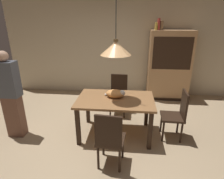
% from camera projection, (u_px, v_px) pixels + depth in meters
% --- Properties ---
extents(ground, '(10.00, 10.00, 0.00)m').
position_uv_depth(ground, '(106.00, 145.00, 3.35)').
color(ground, tan).
extents(back_wall, '(6.40, 0.10, 2.90)m').
position_uv_depth(back_wall, '(117.00, 44.00, 5.30)').
color(back_wall, beige).
rests_on(back_wall, ground).
extents(dining_table, '(1.40, 0.90, 0.75)m').
position_uv_depth(dining_table, '(115.00, 104.00, 3.46)').
color(dining_table, olive).
rests_on(dining_table, ground).
extents(chair_near_front, '(0.44, 0.44, 0.93)m').
position_uv_depth(chair_near_front, '(110.00, 138.00, 2.70)').
color(chair_near_front, black).
rests_on(chair_near_front, ground).
extents(chair_right_side, '(0.41, 0.41, 0.93)m').
position_uv_depth(chair_right_side, '(177.00, 113.00, 3.41)').
color(chair_right_side, black).
rests_on(chair_right_side, ground).
extents(chair_far_back, '(0.42, 0.42, 0.93)m').
position_uv_depth(chair_far_back, '(119.00, 93.00, 4.33)').
color(chair_far_back, black).
rests_on(chair_far_back, ground).
extents(cat_sleeping, '(0.39, 0.25, 0.16)m').
position_uv_depth(cat_sleeping, '(116.00, 94.00, 3.45)').
color(cat_sleeping, '#E59951').
rests_on(cat_sleeping, dining_table).
extents(pendant_lamp, '(0.52, 0.52, 1.30)m').
position_uv_depth(pendant_lamp, '(116.00, 48.00, 3.10)').
color(pendant_lamp, '#E0A86B').
extents(hutch_bookcase, '(1.12, 0.45, 1.85)m').
position_uv_depth(hutch_bookcase, '(169.00, 67.00, 5.06)').
color(hutch_bookcase, tan).
rests_on(hutch_bookcase, ground).
extents(book_yellow_short, '(0.04, 0.20, 0.18)m').
position_uv_depth(book_yellow_short, '(156.00, 26.00, 4.73)').
color(book_yellow_short, gold).
rests_on(book_yellow_short, hutch_bookcase).
extents(book_red_tall, '(0.04, 0.22, 0.28)m').
position_uv_depth(book_red_tall, '(159.00, 24.00, 4.70)').
color(book_red_tall, '#B73833').
rests_on(book_red_tall, hutch_bookcase).
extents(book_brown_thick, '(0.06, 0.24, 0.22)m').
position_uv_depth(book_brown_thick, '(161.00, 25.00, 4.71)').
color(book_brown_thick, brown).
rests_on(book_brown_thick, hutch_bookcase).
extents(person_standing, '(0.36, 0.22, 1.63)m').
position_uv_depth(person_standing, '(11.00, 96.00, 3.38)').
color(person_standing, brown).
rests_on(person_standing, ground).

